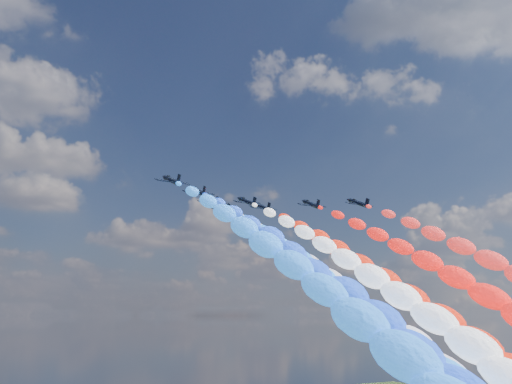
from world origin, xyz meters
TOP-DOWN VIEW (x-y plane):
  - jet_0 at (-28.63, -6.94)m, footprint 8.56×11.26m
  - trail_0 at (-28.63, -61.20)m, footprint 6.89×106.94m
  - jet_1 at (-17.95, 1.89)m, footprint 8.11×10.93m
  - trail_1 at (-17.95, -52.37)m, footprint 6.89×106.94m
  - jet_2 at (-9.06, 12.50)m, footprint 8.48×11.20m
  - trail_2 at (-9.06, -41.76)m, footprint 6.89×106.94m
  - jet_3 at (-0.53, 8.03)m, footprint 8.64×11.31m
  - trail_3 at (-0.53, -46.23)m, footprint 6.89×106.94m
  - jet_4 at (-1.73, 20.15)m, footprint 8.45×11.18m
  - trail_4 at (-1.73, -34.11)m, footprint 6.89×106.94m
  - jet_5 at (7.28, 13.14)m, footprint 8.05×10.89m
  - trail_5 at (7.28, -41.13)m, footprint 6.89×106.94m
  - jet_6 at (16.88, 2.53)m, footprint 8.70×11.35m
  - trail_6 at (16.88, -51.73)m, footprint 6.89×106.94m
  - jet_7 at (27.30, -5.31)m, footprint 7.98×10.84m

SIDE VIEW (x-z plane):
  - trail_0 at x=-28.63m, z-range 45.12..103.26m
  - trail_1 at x=-17.95m, z-range 45.12..103.26m
  - trail_2 at x=-9.06m, z-range 45.12..103.26m
  - trail_3 at x=-0.53m, z-range 45.12..103.26m
  - trail_4 at x=-1.73m, z-range 45.12..103.26m
  - trail_5 at x=7.28m, z-range 45.12..103.26m
  - trail_6 at x=16.88m, z-range 45.12..103.26m
  - jet_0 at x=-28.63m, z-range 98.43..104.41m
  - jet_1 at x=-17.95m, z-range 98.43..104.41m
  - jet_2 at x=-9.06m, z-range 98.43..104.41m
  - jet_3 at x=-0.53m, z-range 98.43..104.41m
  - jet_4 at x=-1.73m, z-range 98.43..104.41m
  - jet_5 at x=7.28m, z-range 98.43..104.41m
  - jet_6 at x=16.88m, z-range 98.43..104.41m
  - jet_7 at x=27.30m, z-range 98.43..104.41m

